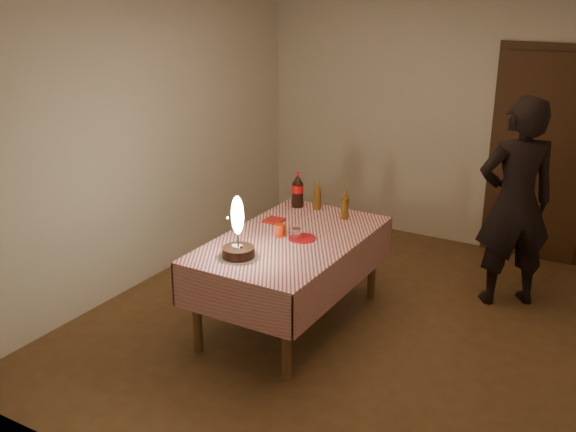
% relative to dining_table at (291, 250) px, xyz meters
% --- Properties ---
extents(ground, '(4.00, 4.50, 0.01)m').
position_rel_dining_table_xyz_m(ground, '(0.40, 0.21, -0.65)').
color(ground, brown).
rests_on(ground, ground).
extents(room_shell, '(4.04, 4.54, 2.62)m').
position_rel_dining_table_xyz_m(room_shell, '(0.44, 0.29, 1.00)').
color(room_shell, beige).
rests_on(room_shell, ground).
extents(dining_table, '(1.02, 1.72, 0.75)m').
position_rel_dining_table_xyz_m(dining_table, '(0.00, 0.00, 0.00)').
color(dining_table, brown).
rests_on(dining_table, ground).
extents(birthday_cake, '(0.30, 0.30, 0.47)m').
position_rel_dining_table_xyz_m(birthday_cake, '(-0.14, -0.53, 0.24)').
color(birthday_cake, white).
rests_on(birthday_cake, dining_table).
extents(red_plate, '(0.22, 0.22, 0.01)m').
position_rel_dining_table_xyz_m(red_plate, '(0.08, 0.03, 0.10)').
color(red_plate, '#BA0C14').
rests_on(red_plate, dining_table).
extents(red_cup, '(0.08, 0.08, 0.10)m').
position_rel_dining_table_xyz_m(red_cup, '(-0.10, -0.01, 0.15)').
color(red_cup, red).
rests_on(red_cup, dining_table).
extents(clear_cup, '(0.07, 0.07, 0.09)m').
position_rel_dining_table_xyz_m(clear_cup, '(0.05, -0.00, 0.15)').
color(clear_cup, silver).
rests_on(clear_cup, dining_table).
extents(napkin_stack, '(0.15, 0.15, 0.02)m').
position_rel_dining_table_xyz_m(napkin_stack, '(-0.31, 0.25, 0.11)').
color(napkin_stack, '#A41812').
rests_on(napkin_stack, dining_table).
extents(cola_bottle, '(0.10, 0.10, 0.32)m').
position_rel_dining_table_xyz_m(cola_bottle, '(-0.33, 0.69, 0.25)').
color(cola_bottle, black).
rests_on(cola_bottle, dining_table).
extents(amber_bottle_left, '(0.06, 0.06, 0.25)m').
position_rel_dining_table_xyz_m(amber_bottle_left, '(-0.15, 0.72, 0.22)').
color(amber_bottle_left, '#613B10').
rests_on(amber_bottle_left, dining_table).
extents(amber_bottle_right, '(0.06, 0.06, 0.25)m').
position_rel_dining_table_xyz_m(amber_bottle_right, '(0.17, 0.62, 0.22)').
color(amber_bottle_right, '#613B10').
rests_on(amber_bottle_right, dining_table).
extents(photographer, '(0.79, 0.73, 1.81)m').
position_rel_dining_table_xyz_m(photographer, '(1.43, 1.29, 0.26)').
color(photographer, black).
rests_on(photographer, ground).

